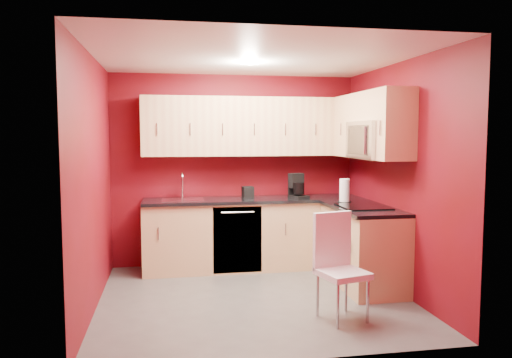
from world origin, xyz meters
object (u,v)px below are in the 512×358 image
object	(u,v)px
sink	(183,197)
napkin_holder	(248,192)
microwave	(374,140)
dining_chair	(343,268)
paper_towel	(345,191)
coffee_maker	(299,186)

from	to	relation	value
sink	napkin_holder	bearing A→B (deg)	2.88
microwave	dining_chair	world-z (taller)	microwave
sink	paper_towel	distance (m)	2.00
microwave	paper_towel	world-z (taller)	microwave
paper_towel	dining_chair	size ratio (longest dim) A/B	0.29
napkin_holder	coffee_maker	bearing A→B (deg)	-11.38
dining_chair	sink	bearing A→B (deg)	111.34
napkin_holder	dining_chair	distance (m)	2.13
sink	coffee_maker	world-z (taller)	sink
sink	napkin_holder	xyz separation A→B (m)	(0.83, 0.04, 0.04)
microwave	paper_towel	size ratio (longest dim) A/B	2.70
coffee_maker	paper_towel	size ratio (longest dim) A/B	1.11
sink	paper_towel	world-z (taller)	sink
microwave	coffee_maker	xyz separation A→B (m)	(-0.62, 0.92, -0.59)
paper_towel	microwave	bearing A→B (deg)	-65.79
coffee_maker	paper_towel	distance (m)	0.66
sink	dining_chair	size ratio (longest dim) A/B	0.53
microwave	coffee_maker	distance (m)	1.25
microwave	coffee_maker	world-z (taller)	microwave
microwave	napkin_holder	xyz separation A→B (m)	(-1.26, 1.05, -0.68)
microwave	napkin_holder	world-z (taller)	microwave
microwave	coffee_maker	bearing A→B (deg)	123.99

